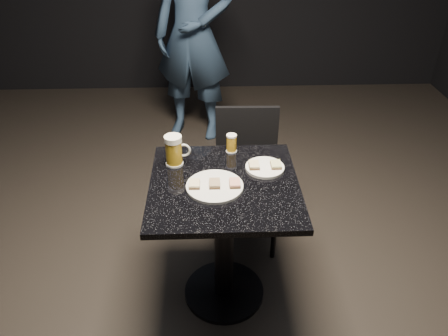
{
  "coord_description": "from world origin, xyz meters",
  "views": [
    {
      "loc": [
        -0.06,
        -1.68,
        1.92
      ],
      "look_at": [
        0.0,
        0.02,
        0.82
      ],
      "focal_mm": 35.0,
      "sensor_mm": 36.0,
      "label": 1
    }
  ],
  "objects_px": {
    "plate_large": "(215,186)",
    "beer_mug": "(174,150)",
    "plate_small": "(265,168)",
    "patron": "(193,35)",
    "table": "(224,223)",
    "chair": "(247,170)",
    "beer_tumbler": "(231,143)"
  },
  "relations": [
    {
      "from": "chair",
      "to": "beer_mug",
      "type": "bearing_deg",
      "value": -140.47
    },
    {
      "from": "plate_small",
      "to": "beer_tumbler",
      "type": "distance_m",
      "value": 0.24
    },
    {
      "from": "plate_large",
      "to": "beer_mug",
      "type": "height_order",
      "value": "beer_mug"
    },
    {
      "from": "patron",
      "to": "plate_large",
      "type": "bearing_deg",
      "value": -71.06
    },
    {
      "from": "table",
      "to": "plate_small",
      "type": "bearing_deg",
      "value": 29.14
    },
    {
      "from": "beer_mug",
      "to": "chair",
      "type": "bearing_deg",
      "value": 39.53
    },
    {
      "from": "beer_mug",
      "to": "plate_large",
      "type": "bearing_deg",
      "value": -47.35
    },
    {
      "from": "patron",
      "to": "table",
      "type": "relative_size",
      "value": 2.39
    },
    {
      "from": "beer_mug",
      "to": "plate_small",
      "type": "bearing_deg",
      "value": -7.69
    },
    {
      "from": "table",
      "to": "chair",
      "type": "distance_m",
      "value": 0.52
    },
    {
      "from": "plate_large",
      "to": "patron",
      "type": "distance_m",
      "value": 1.97
    },
    {
      "from": "beer_tumbler",
      "to": "chair",
      "type": "relative_size",
      "value": 0.11
    },
    {
      "from": "plate_large",
      "to": "table",
      "type": "bearing_deg",
      "value": 39.0
    },
    {
      "from": "beer_mug",
      "to": "beer_tumbler",
      "type": "xyz_separation_m",
      "value": [
        0.29,
        0.11,
        -0.03
      ]
    },
    {
      "from": "plate_large",
      "to": "plate_small",
      "type": "relative_size",
      "value": 1.39
    },
    {
      "from": "plate_small",
      "to": "patron",
      "type": "distance_m",
      "value": 1.85
    },
    {
      "from": "table",
      "to": "beer_mug",
      "type": "distance_m",
      "value": 0.44
    },
    {
      "from": "beer_mug",
      "to": "beer_tumbler",
      "type": "relative_size",
      "value": 1.61
    },
    {
      "from": "patron",
      "to": "beer_mug",
      "type": "height_order",
      "value": "patron"
    },
    {
      "from": "plate_small",
      "to": "beer_tumbler",
      "type": "xyz_separation_m",
      "value": [
        -0.16,
        0.17,
        0.04
      ]
    },
    {
      "from": "patron",
      "to": "chair",
      "type": "distance_m",
      "value": 1.52
    },
    {
      "from": "table",
      "to": "chair",
      "type": "relative_size",
      "value": 0.88
    },
    {
      "from": "plate_large",
      "to": "chair",
      "type": "distance_m",
      "value": 0.63
    },
    {
      "from": "table",
      "to": "beer_tumbler",
      "type": "xyz_separation_m",
      "value": [
        0.05,
        0.29,
        0.29
      ]
    },
    {
      "from": "table",
      "to": "chair",
      "type": "height_order",
      "value": "chair"
    },
    {
      "from": "patron",
      "to": "table",
      "type": "xyz_separation_m",
      "value": [
        0.18,
        -1.92,
        -0.39
      ]
    },
    {
      "from": "plate_large",
      "to": "beer_mug",
      "type": "distance_m",
      "value": 0.29
    },
    {
      "from": "beer_tumbler",
      "to": "chair",
      "type": "bearing_deg",
      "value": 63.2
    },
    {
      "from": "table",
      "to": "patron",
      "type": "bearing_deg",
      "value": 95.49
    },
    {
      "from": "table",
      "to": "plate_large",
      "type": "bearing_deg",
      "value": -141.0
    },
    {
      "from": "plate_large",
      "to": "beer_mug",
      "type": "xyz_separation_m",
      "value": [
        -0.19,
        0.21,
        0.07
      ]
    },
    {
      "from": "plate_small",
      "to": "beer_mug",
      "type": "relative_size",
      "value": 1.21
    }
  ]
}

